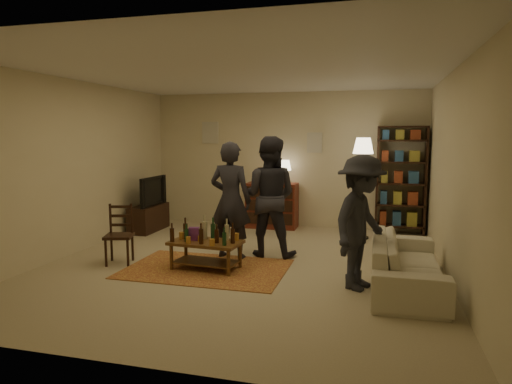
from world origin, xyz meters
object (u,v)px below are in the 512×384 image
(bookshelf, at_px, (401,179))
(sofa, at_px, (407,263))
(tv_stand, at_px, (149,211))
(person_right, at_px, (269,197))
(dining_chair, at_px, (120,232))
(person_left, at_px, (231,200))
(dresser, at_px, (272,204))
(person_by_sofa, at_px, (361,223))
(coffee_table, at_px, (206,243))
(floor_lamp, at_px, (363,153))

(bookshelf, bearing_deg, sofa, -90.82)
(tv_stand, height_order, person_right, person_right)
(dining_chair, distance_m, bookshelf, 5.11)
(person_left, bearing_deg, dresser, -87.85)
(dining_chair, xyz_separation_m, person_right, (1.99, 0.95, 0.46))
(person_right, bearing_deg, person_by_sofa, 139.75)
(sofa, height_order, person_right, person_right)
(sofa, bearing_deg, person_by_sofa, 110.02)
(coffee_table, height_order, person_by_sofa, person_by_sofa)
(person_right, bearing_deg, dining_chair, 25.70)
(tv_stand, bearing_deg, person_left, -34.28)
(bookshelf, distance_m, floor_lamp, 1.04)
(sofa, bearing_deg, floor_lamp, 13.81)
(dresser, distance_m, person_by_sofa, 3.81)
(floor_lamp, xyz_separation_m, sofa, (0.63, -2.58, -1.23))
(floor_lamp, bearing_deg, person_by_sofa, -88.22)
(coffee_table, bearing_deg, tv_stand, 133.23)
(tv_stand, xyz_separation_m, dresser, (2.25, 0.91, 0.09))
(coffee_table, relative_size, bookshelf, 0.50)
(dining_chair, distance_m, person_right, 2.25)
(person_left, bearing_deg, dining_chair, 29.08)
(person_right, height_order, person_by_sofa, person_right)
(dresser, height_order, sofa, dresser)
(floor_lamp, height_order, person_right, person_right)
(bookshelf, height_order, person_left, bookshelf)
(bookshelf, xyz_separation_m, floor_lamp, (-0.68, -0.60, 0.50))
(person_left, bearing_deg, sofa, 168.12)
(bookshelf, distance_m, sofa, 3.26)
(tv_stand, bearing_deg, dresser, 22.07)
(dresser, height_order, floor_lamp, floor_lamp)
(dresser, bearing_deg, person_left, -92.32)
(person_by_sofa, bearing_deg, bookshelf, 13.00)
(dining_chair, height_order, person_by_sofa, person_by_sofa)
(dresser, bearing_deg, dining_chair, -117.17)
(dining_chair, height_order, tv_stand, tv_stand)
(tv_stand, xyz_separation_m, person_right, (2.67, -1.19, 0.53))
(dresser, relative_size, person_left, 0.77)
(dining_chair, distance_m, person_by_sofa, 3.44)
(floor_lamp, bearing_deg, coffee_table, -128.60)
(dining_chair, height_order, person_left, person_left)
(coffee_table, height_order, dresser, dresser)
(coffee_table, distance_m, floor_lamp, 3.42)
(person_left, relative_size, person_right, 0.96)
(person_left, bearing_deg, bookshelf, -131.50)
(tv_stand, distance_m, person_by_sofa, 4.77)
(coffee_table, distance_m, dining_chair, 1.33)
(floor_lamp, relative_size, person_left, 1.03)
(bookshelf, xyz_separation_m, person_right, (-2.02, -2.17, -0.12))
(sofa, distance_m, person_by_sofa, 0.77)
(bookshelf, bearing_deg, person_by_sofa, -99.95)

